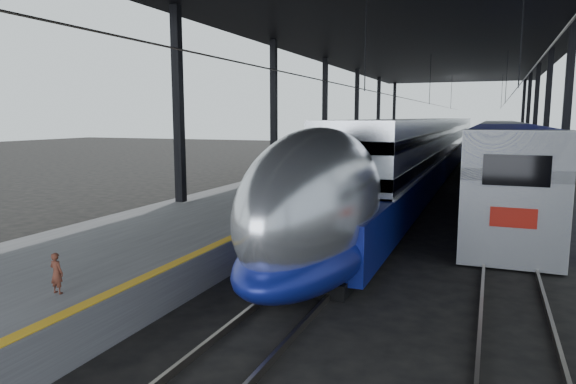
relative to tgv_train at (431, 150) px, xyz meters
The scene contains 8 objects.
ground 27.45m from the tgv_train, 94.19° to the right, with size 160.00×160.00×0.00m, color black.
platform 9.27m from the tgv_train, 127.01° to the right, with size 6.00×80.00×1.00m, color #4C4C4F.
yellow_strip 7.85m from the tgv_train, 110.31° to the right, with size 0.30×80.00×0.01m, color #CD9413.
rails 7.96m from the tgv_train, 71.09° to the right, with size 6.52×80.00×0.16m.
canopy 10.15m from the tgv_train, 90.78° to the right, with size 18.00×75.00×9.47m.
tgv_train is the anchor object (origin of this frame).
second_train 5.70m from the tgv_train, 28.70° to the left, with size 3.02×56.05×4.15m.
child 33.22m from the tgv_train, 96.38° to the right, with size 0.31×0.20×0.85m, color #4B2419.
Camera 1 is at (6.30, -13.24, 4.52)m, focal length 32.00 mm.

